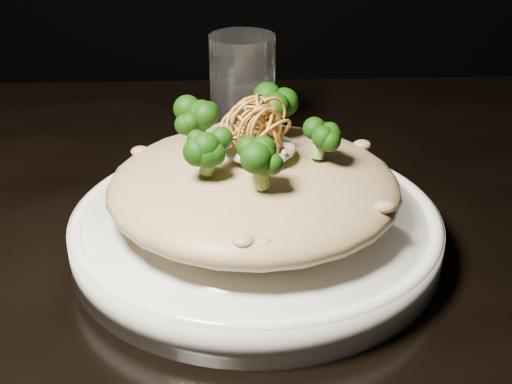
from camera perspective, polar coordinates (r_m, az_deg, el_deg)
table at (r=0.72m, az=0.55°, el=-7.65°), size 1.10×0.80×0.75m
plate at (r=0.62m, az=-0.00°, el=-3.16°), size 0.32×0.32×0.03m
risotto at (r=0.60m, az=-0.18°, el=0.46°), size 0.25×0.25×0.05m
broccoli at (r=0.58m, az=-0.36°, el=5.31°), size 0.15×0.15×0.06m
cheese at (r=0.58m, az=0.26°, el=3.55°), size 0.06×0.06×0.02m
shallots at (r=0.57m, az=0.39°, el=6.15°), size 0.07×0.07×0.04m
drinking_glass at (r=0.80m, az=-1.08°, el=8.00°), size 0.09×0.09×0.13m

